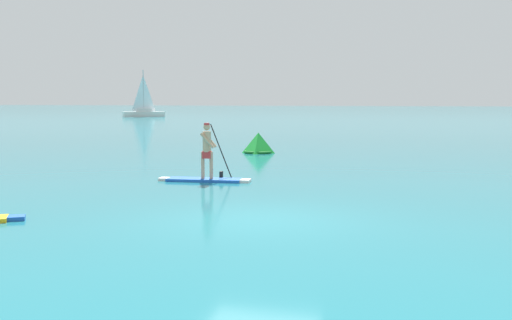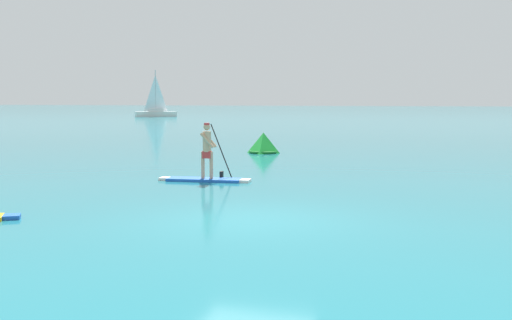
# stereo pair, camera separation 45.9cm
# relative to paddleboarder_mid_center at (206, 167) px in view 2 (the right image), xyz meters

# --- Properties ---
(ground) EXTENTS (440.00, 440.00, 0.00)m
(ground) POSITION_rel_paddleboarder_mid_center_xyz_m (3.17, -5.46, -0.44)
(ground) COLOR #1E727F
(paddleboarder_mid_center) EXTENTS (2.93, 1.03, 1.87)m
(paddleboarder_mid_center) POSITION_rel_paddleboarder_mid_center_xyz_m (0.00, 0.00, 0.00)
(paddleboarder_mid_center) COLOR blue
(paddleboarder_mid_center) RESTS_ON ground
(race_marker_buoy) EXTENTS (1.37, 1.37, 0.97)m
(race_marker_buoy) POSITION_rel_paddleboarder_mid_center_xyz_m (-1.14, 10.23, -0.02)
(race_marker_buoy) COLOR green
(race_marker_buoy) RESTS_ON ground
(sailboat_left_horizon) EXTENTS (5.69, 4.74, 6.75)m
(sailboat_left_horizon) POSITION_rel_paddleboarder_mid_center_xyz_m (-33.45, 64.42, 0.41)
(sailboat_left_horizon) COLOR white
(sailboat_left_horizon) RESTS_ON ground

